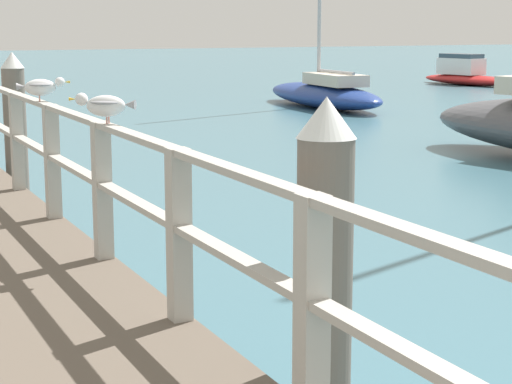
{
  "coord_description": "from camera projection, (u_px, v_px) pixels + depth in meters",
  "views": [
    {
      "loc": [
        -0.41,
        0.74,
        2.22
      ],
      "look_at": [
        2.54,
        6.88,
        0.95
      ],
      "focal_mm": 63.53,
      "sensor_mm": 36.0,
      "label": 1
    }
  ],
  "objects": [
    {
      "name": "boat_3",
      "position": [
        466.0,
        75.0,
        33.48
      ],
      "size": [
        1.96,
        4.43,
        1.13
      ],
      "rotation": [
        0.0,
        0.0,
        0.16
      ],
      "color": "red",
      "rests_on": "ground_plane"
    },
    {
      "name": "seagull_foreground",
      "position": [
        105.0,
        105.0,
        6.31
      ],
      "size": [
        0.42,
        0.3,
        0.21
      ],
      "rotation": [
        0.0,
        0.0,
        0.99
      ],
      "color": "white",
      "rests_on": "pier_railing"
    },
    {
      "name": "pier_railing",
      "position": [
        3.0,
        122.0,
        10.01
      ],
      "size": [
        0.12,
        20.44,
        1.01
      ],
      "color": "#B2ADA3",
      "rests_on": "pier_deck"
    },
    {
      "name": "dock_piling_near",
      "position": [
        324.0,
        285.0,
        4.47
      ],
      "size": [
        0.29,
        0.29,
        1.88
      ],
      "color": "#6B6056",
      "rests_on": "ground_plane"
    },
    {
      "name": "dock_piling_far",
      "position": [
        15.0,
        127.0,
        11.36
      ],
      "size": [
        0.29,
        0.29,
        1.88
      ],
      "color": "#6B6056",
      "rests_on": "ground_plane"
    },
    {
      "name": "seagull_background",
      "position": [
        41.0,
        86.0,
        8.16
      ],
      "size": [
        0.48,
        0.22,
        0.21
      ],
      "rotation": [
        0.0,
        0.0,
        4.52
      ],
      "color": "white",
      "rests_on": "pier_railing"
    },
    {
      "name": "boat_1",
      "position": [
        324.0,
        92.0,
        24.41
      ],
      "size": [
        2.0,
        5.85,
        7.99
      ],
      "rotation": [
        0.0,
        0.0,
        -0.06
      ],
      "color": "navy",
      "rests_on": "ground_plane"
    }
  ]
}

